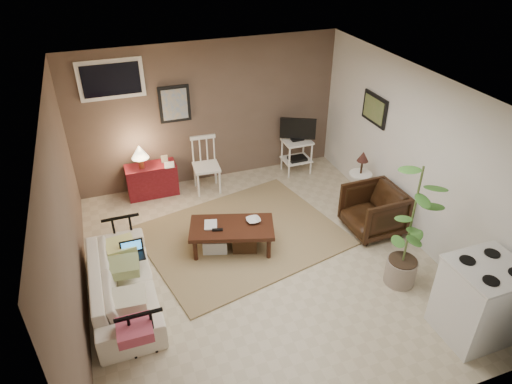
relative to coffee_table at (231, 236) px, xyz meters
name	(u,v)px	position (x,y,z in m)	size (l,w,h in m)	color
floor	(261,262)	(0.29, -0.40, -0.24)	(5.00, 5.00, 0.00)	#C1B293
art_back	(175,104)	(-0.26, 2.08, 1.21)	(0.50, 0.03, 0.60)	black
art_right	(375,109)	(2.51, 0.65, 1.28)	(0.03, 0.60, 0.45)	black
window	(111,79)	(-1.16, 2.08, 1.71)	(0.96, 0.03, 0.60)	white
rug	(242,235)	(0.24, 0.24, -0.23)	(2.68, 2.15, 0.03)	#988058
coffee_table	(231,236)	(0.00, 0.00, 0.00)	(1.27, 0.91, 0.43)	#3D1C10
sofa	(122,278)	(-1.51, -0.49, 0.12)	(1.86, 0.54, 0.73)	white
sofa_pillows	(127,283)	(-1.47, -0.70, 0.20)	(0.36, 1.76, 0.12)	beige
sofa_end_rails	(132,279)	(-1.41, -0.49, 0.07)	(0.50, 1.85, 0.62)	black
laptop	(132,251)	(-1.34, -0.17, 0.23)	(0.29, 0.21, 0.19)	black
red_console	(151,177)	(-0.81, 1.86, 0.08)	(0.82, 0.36, 0.94)	maroon
spindle_chair	(206,167)	(0.10, 1.70, 0.19)	(0.45, 0.45, 0.93)	white
tv_stand	(297,144)	(1.77, 1.75, 0.31)	(0.57, 0.40, 1.04)	white
side_table	(361,172)	(2.26, 0.43, 0.35)	(0.36, 0.36, 0.95)	white
armchair	(374,209)	(2.09, -0.26, 0.14)	(0.75, 0.70, 0.77)	black
potted_plant	(411,224)	(1.83, -1.35, 0.67)	(0.43, 0.43, 1.72)	gray
stove	(480,300)	(2.11, -2.32, 0.24)	(0.74, 0.69, 0.97)	silver
bowl	(253,216)	(0.32, -0.01, 0.27)	(0.20, 0.05, 0.20)	#3D1C10
book_table	(204,219)	(-0.34, 0.13, 0.29)	(0.17, 0.02, 0.24)	#3D1C10
book_console	(164,160)	(-0.58, 1.76, 0.41)	(0.16, 0.02, 0.21)	#3D1C10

